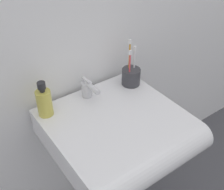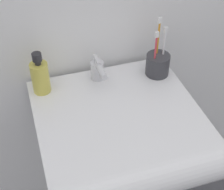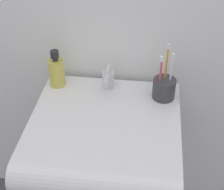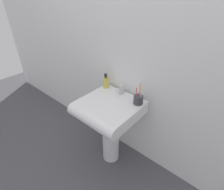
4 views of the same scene
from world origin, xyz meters
The scene contains 5 objects.
sink_pedestal centered at (0.00, 0.00, 0.32)m, with size 0.18×0.18×0.63m, color white.
sink_basin centered at (0.00, -0.05, 0.69)m, with size 0.53×0.54×0.12m.
faucet centered at (-0.01, 0.17, 0.80)m, with size 0.05×0.12×0.09m.
toothbrush_cup centered at (0.20, 0.14, 0.80)m, with size 0.09×0.09×0.22m.
soap_bottle centered at (-0.22, 0.17, 0.82)m, with size 0.06×0.06×0.15m.
Camera 1 is at (-0.51, -0.70, 1.50)m, focal length 45.00 mm.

